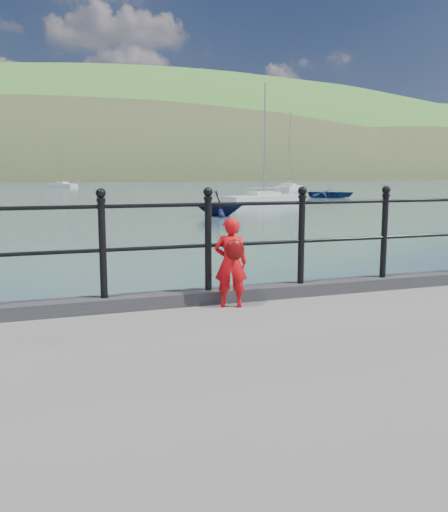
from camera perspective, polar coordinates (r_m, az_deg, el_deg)
name	(u,v)px	position (r m, az deg, el deg)	size (l,w,h in m)	color
ground	(157,385)	(6.68, -7.05, -13.34)	(600.00, 600.00, 0.00)	#2D4251
kerb	(158,300)	(6.21, -6.95, -4.63)	(60.00, 0.30, 0.15)	#28282B
railing	(157,235)	(6.09, -7.07, 2.25)	(18.11, 0.11, 1.20)	black
far_shore	(129,229)	(249.91, -10.02, 2.85)	(830.00, 200.00, 156.00)	#333A21
child	(231,262)	(6.07, 0.74, -0.62)	(0.43, 0.36, 1.02)	red
launch_blue	(331,193)	(56.47, 11.19, 6.51)	(3.25, 4.55, 0.94)	navy
launch_navy	(219,203)	(31.64, -0.50, 5.55)	(2.44, 2.83, 1.49)	black
sailboat_deep	(62,186)	(97.03, -16.69, 7.10)	(5.07, 5.58, 8.66)	silver
sailboat_far	(289,188)	(78.20, 6.86, 7.09)	(6.83, 7.48, 11.16)	white
sailboat_near	(264,200)	(44.18, 4.22, 5.91)	(7.45, 4.02, 9.74)	silver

